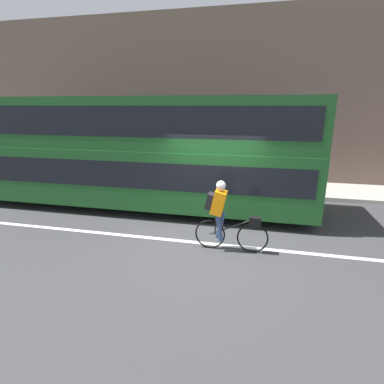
# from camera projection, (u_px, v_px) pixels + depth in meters

# --- Properties ---
(ground_plane) EXTENTS (80.00, 80.00, 0.00)m
(ground_plane) POSITION_uv_depth(u_px,v_px,m) (206.00, 241.00, 7.40)
(ground_plane) COLOR #38383A
(road_center_line) EXTENTS (50.00, 0.14, 0.01)m
(road_center_line) POSITION_uv_depth(u_px,v_px,m) (205.00, 243.00, 7.27)
(road_center_line) COLOR silver
(road_center_line) RESTS_ON ground_plane
(sidewalk_curb) EXTENTS (60.00, 2.24, 0.14)m
(sidewalk_curb) POSITION_uv_depth(u_px,v_px,m) (228.00, 186.00, 12.19)
(sidewalk_curb) COLOR #A8A399
(sidewalk_curb) RESTS_ON ground_plane
(building_facade) EXTENTS (60.00, 0.30, 6.90)m
(building_facade) POSITION_uv_depth(u_px,v_px,m) (234.00, 99.00, 12.43)
(building_facade) COLOR brown
(building_facade) RESTS_ON ground_plane
(bus) EXTENTS (11.06, 2.61, 3.47)m
(bus) POSITION_uv_depth(u_px,v_px,m) (135.00, 148.00, 9.51)
(bus) COLOR black
(bus) RESTS_ON ground_plane
(cyclist_on_bike) EXTENTS (1.68, 0.32, 1.65)m
(cyclist_on_bike) POSITION_uv_depth(u_px,v_px,m) (224.00, 214.00, 6.73)
(cyclist_on_bike) COLOR black
(cyclist_on_bike) RESTS_ON ground_plane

